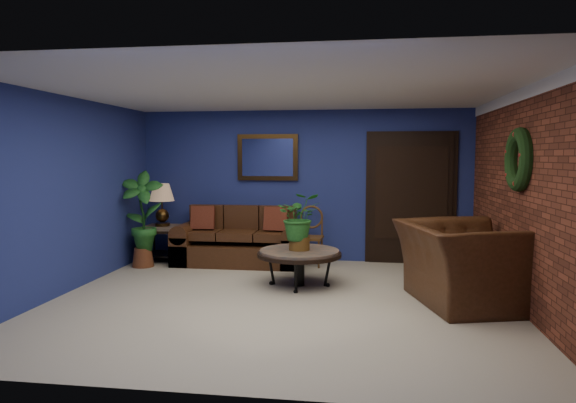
# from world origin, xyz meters

# --- Properties ---
(floor) EXTENTS (5.50, 5.50, 0.00)m
(floor) POSITION_xyz_m (0.00, 0.00, 0.00)
(floor) COLOR #BFB79F
(floor) RESTS_ON ground
(wall_back) EXTENTS (5.50, 0.04, 2.50)m
(wall_back) POSITION_xyz_m (0.00, 2.50, 1.25)
(wall_back) COLOR navy
(wall_back) RESTS_ON ground
(wall_left) EXTENTS (0.04, 5.00, 2.50)m
(wall_left) POSITION_xyz_m (-2.75, 0.00, 1.25)
(wall_left) COLOR navy
(wall_left) RESTS_ON ground
(wall_right_brick) EXTENTS (0.04, 5.00, 2.50)m
(wall_right_brick) POSITION_xyz_m (2.75, 0.00, 1.25)
(wall_right_brick) COLOR brown
(wall_right_brick) RESTS_ON ground
(ceiling) EXTENTS (5.50, 5.00, 0.02)m
(ceiling) POSITION_xyz_m (0.00, 0.00, 2.50)
(ceiling) COLOR silver
(ceiling) RESTS_ON wall_back
(crown_molding) EXTENTS (0.03, 5.00, 0.14)m
(crown_molding) POSITION_xyz_m (2.72, 0.00, 2.43)
(crown_molding) COLOR white
(crown_molding) RESTS_ON wall_right_brick
(wall_mirror) EXTENTS (1.02, 0.06, 0.77)m
(wall_mirror) POSITION_xyz_m (-0.60, 2.46, 1.72)
(wall_mirror) COLOR #452E13
(wall_mirror) RESTS_ON wall_back
(closet_door) EXTENTS (1.44, 0.06, 2.18)m
(closet_door) POSITION_xyz_m (1.75, 2.47, 1.05)
(closet_door) COLOR black
(closet_door) RESTS_ON wall_back
(wreath) EXTENTS (0.16, 0.72, 0.72)m
(wreath) POSITION_xyz_m (2.69, 0.05, 1.70)
(wreath) COLOR black
(wreath) RESTS_ON wall_right_brick
(sofa) EXTENTS (2.07, 0.89, 0.93)m
(sofa) POSITION_xyz_m (-0.98, 2.08, 0.30)
(sofa) COLOR #462514
(sofa) RESTS_ON ground
(coffee_table) EXTENTS (1.13, 1.13, 0.49)m
(coffee_table) POSITION_xyz_m (0.14, 0.76, 0.43)
(coffee_table) COLOR #494540
(coffee_table) RESTS_ON ground
(end_table) EXTENTS (0.65, 0.65, 0.59)m
(end_table) POSITION_xyz_m (-2.30, 2.05, 0.45)
(end_table) COLOR #494540
(end_table) RESTS_ON ground
(table_lamp) EXTENTS (0.41, 0.41, 0.68)m
(table_lamp) POSITION_xyz_m (-2.30, 2.05, 1.03)
(table_lamp) COLOR #452E13
(table_lamp) RESTS_ON end_table
(side_chair) EXTENTS (0.43, 0.43, 0.95)m
(side_chair) POSITION_xyz_m (0.15, 2.12, 0.54)
(side_chair) COLOR brown
(side_chair) RESTS_ON ground
(armchair) EXTENTS (1.62, 1.75, 0.95)m
(armchair) POSITION_xyz_m (2.15, 0.16, 0.48)
(armchair) COLOR #462514
(armchair) RESTS_ON ground
(coffee_plant) EXTENTS (0.65, 0.59, 0.77)m
(coffee_plant) POSITION_xyz_m (0.14, 0.76, 0.91)
(coffee_plant) COLOR brown
(coffee_plant) RESTS_ON coffee_table
(floor_plant) EXTENTS (0.41, 0.35, 0.85)m
(floor_plant) POSITION_xyz_m (2.35, 1.87, 0.44)
(floor_plant) COLOR brown
(floor_plant) RESTS_ON ground
(tall_plant) EXTENTS (0.74, 0.56, 1.52)m
(tall_plant) POSITION_xyz_m (-2.45, 1.60, 0.82)
(tall_plant) COLOR brown
(tall_plant) RESTS_ON ground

